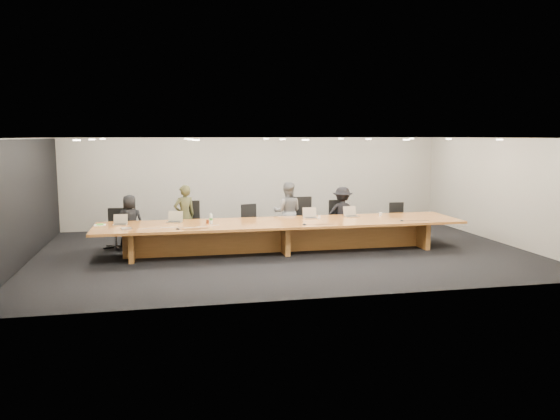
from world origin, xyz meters
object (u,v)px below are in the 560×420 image
at_px(chair_left, 189,223).
at_px(laptop_e, 352,212).
at_px(laptop_b, 174,217).
at_px(laptop_d, 311,213).
at_px(amber_mug, 208,222).
at_px(water_bottle, 211,219).
at_px(paper_cup_far, 381,214).
at_px(conference_table, 282,231).
at_px(chair_mid_right, 305,218).
at_px(chair_far_left, 116,228).
at_px(person_a, 130,221).
at_px(mic_right, 402,220).
at_px(person_b, 185,215).
at_px(paper_cup_near, 319,218).
at_px(mic_left, 178,229).
at_px(chair_right, 339,219).
at_px(chair_far_right, 399,220).
at_px(person_d, 342,213).
at_px(laptop_a, 120,220).
at_px(chair_mid_left, 252,223).
at_px(av_box, 126,229).
at_px(person_c, 287,212).
at_px(mic_center, 304,224).

bearing_deg(chair_left, laptop_e, -1.36).
xyz_separation_m(laptop_b, laptop_d, (3.43, -0.05, 0.00)).
distance_m(chair_left, amber_mug, 1.20).
xyz_separation_m(water_bottle, paper_cup_far, (4.49, 0.40, -0.07)).
height_order(conference_table, chair_mid_right, chair_mid_right).
bearing_deg(chair_far_left, amber_mug, -22.04).
height_order(person_a, laptop_e, person_a).
bearing_deg(chair_left, mic_right, -9.02).
relative_size(person_b, water_bottle, 6.51).
distance_m(paper_cup_near, mic_left, 3.65).
height_order(chair_right, amber_mug, chair_right).
xyz_separation_m(chair_far_left, paper_cup_far, (6.81, -0.90, 0.28)).
relative_size(conference_table, laptop_e, 25.36).
height_order(chair_far_left, chair_far_right, chair_far_left).
relative_size(person_d, paper_cup_far, 14.81).
height_order(person_b, laptop_a, person_b).
distance_m(chair_far_left, person_b, 1.76).
bearing_deg(chair_far_right, amber_mug, -168.26).
bearing_deg(chair_mid_left, chair_left, 162.67).
bearing_deg(av_box, laptop_a, 91.58).
bearing_deg(chair_mid_left, person_d, -18.67).
relative_size(chair_mid_left, laptop_d, 2.94).
distance_m(chair_left, laptop_e, 4.25).
bearing_deg(person_d, chair_mid_right, 9.19).
bearing_deg(chair_mid_right, person_a, 178.40).
bearing_deg(amber_mug, chair_right, 17.66).
relative_size(chair_mid_left, chair_mid_right, 0.87).
height_order(person_d, laptop_a, person_d).
bearing_deg(person_c, mic_center, 104.13).
height_order(paper_cup_far, mic_left, paper_cup_far).
bearing_deg(chair_far_left, av_box, -71.46).
bearing_deg(conference_table, water_bottle, -179.32).
distance_m(laptop_b, mic_center, 3.18).
distance_m(laptop_e, mic_center, 1.84).
distance_m(paper_cup_far, mic_left, 5.38).
bearing_deg(chair_far_left, conference_table, -11.85).
xyz_separation_m(person_d, paper_cup_far, (0.77, -0.85, 0.07)).
distance_m(amber_mug, mic_right, 4.80).
bearing_deg(mic_center, person_d, 49.46).
relative_size(person_a, mic_left, 13.06).
relative_size(laptop_d, paper_cup_far, 3.62).
bearing_deg(paper_cup_near, amber_mug, -177.98).
xyz_separation_m(chair_far_right, laptop_e, (-1.67, -0.75, 0.39)).
relative_size(chair_far_left, mic_center, 8.61).
height_order(chair_far_left, laptop_b, chair_far_left).
xyz_separation_m(chair_right, person_b, (-4.21, -0.05, 0.25)).
bearing_deg(chair_mid_right, chair_mid_left, -179.22).
height_order(chair_far_left, water_bottle, chair_far_left).
bearing_deg(chair_far_right, chair_far_left, 179.84).
bearing_deg(chair_far_left, paper_cup_far, -1.99).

